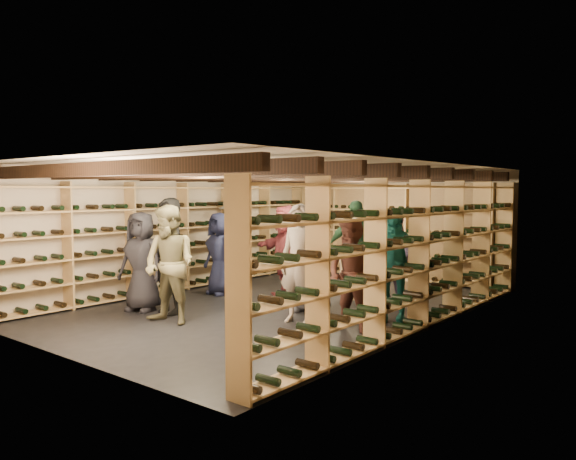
# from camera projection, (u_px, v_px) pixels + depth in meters

# --- Properties ---
(ground) EXTENTS (8.00, 8.00, 0.00)m
(ground) POSITION_uv_depth(u_px,v_px,m) (282.00, 305.00, 9.77)
(ground) COLOR black
(ground) RESTS_ON ground
(walls) EXTENTS (5.52, 8.02, 2.40)m
(walls) POSITION_uv_depth(u_px,v_px,m) (281.00, 237.00, 9.69)
(walls) COLOR #C0AF96
(walls) RESTS_ON ground
(ceiling) EXTENTS (5.50, 8.00, 0.01)m
(ceiling) POSITION_uv_depth(u_px,v_px,m) (281.00, 167.00, 9.60)
(ceiling) COLOR beige
(ceiling) RESTS_ON walls
(ceiling_joists) EXTENTS (5.40, 7.12, 0.18)m
(ceiling_joists) POSITION_uv_depth(u_px,v_px,m) (281.00, 175.00, 9.61)
(ceiling_joists) COLOR black
(ceiling_joists) RESTS_ON ground
(wine_rack_left) EXTENTS (0.32, 7.50, 2.15)m
(wine_rack_left) POSITION_uv_depth(u_px,v_px,m) (183.00, 236.00, 11.30)
(wine_rack_left) COLOR tan
(wine_rack_left) RESTS_ON ground
(wine_rack_right) EXTENTS (0.32, 7.50, 2.15)m
(wine_rack_right) POSITION_uv_depth(u_px,v_px,m) (419.00, 254.00, 8.09)
(wine_rack_right) COLOR tan
(wine_rack_right) RESTS_ON ground
(wine_rack_back) EXTENTS (4.70, 0.30, 2.15)m
(wine_rack_back) POSITION_uv_depth(u_px,v_px,m) (389.00, 231.00, 12.67)
(wine_rack_back) COLOR tan
(wine_rack_back) RESTS_ON ground
(crate_stack_left) EXTENTS (0.56, 0.43, 0.85)m
(crate_stack_left) POSITION_uv_depth(u_px,v_px,m) (356.00, 276.00, 10.31)
(crate_stack_left) COLOR tan
(crate_stack_left) RESTS_ON ground
(crate_stack_right) EXTENTS (0.51, 0.34, 0.34)m
(crate_stack_right) POSITION_uv_depth(u_px,v_px,m) (370.00, 288.00, 10.47)
(crate_stack_right) COLOR tan
(crate_stack_right) RESTS_ON ground
(crate_loose) EXTENTS (0.53, 0.38, 0.17)m
(crate_loose) POSITION_uv_depth(u_px,v_px,m) (413.00, 285.00, 11.40)
(crate_loose) COLOR tan
(crate_loose) RESTS_ON ground
(person_0) EXTENTS (0.92, 0.73, 1.65)m
(person_0) POSITION_uv_depth(u_px,v_px,m) (141.00, 261.00, 9.27)
(person_0) COLOR black
(person_0) RESTS_ON ground
(person_1) EXTENTS (0.75, 0.56, 1.88)m
(person_1) POSITION_uv_depth(u_px,v_px,m) (169.00, 256.00, 9.05)
(person_1) COLOR black
(person_1) RESTS_ON ground
(person_2) EXTENTS (0.96, 0.80, 1.78)m
(person_2) POSITION_uv_depth(u_px,v_px,m) (170.00, 265.00, 8.36)
(person_2) COLOR brown
(person_2) RESTS_ON ground
(person_4) EXTENTS (1.10, 0.76, 1.73)m
(person_4) POSITION_uv_depth(u_px,v_px,m) (392.00, 265.00, 8.54)
(person_4) COLOR #1A6C68
(person_4) RESTS_ON ground
(person_5) EXTENTS (1.67, 1.11, 1.73)m
(person_5) POSITION_uv_depth(u_px,v_px,m) (286.00, 251.00, 10.48)
(person_5) COLOR maroon
(person_5) RESTS_ON ground
(person_6) EXTENTS (0.85, 0.63, 1.58)m
(person_6) POSITION_uv_depth(u_px,v_px,m) (220.00, 254.00, 10.74)
(person_6) COLOR #1D2142
(person_6) RESTS_ON ground
(person_7) EXTENTS (0.70, 0.51, 1.80)m
(person_7) POSITION_uv_depth(u_px,v_px,m) (299.00, 264.00, 8.41)
(person_7) COLOR gray
(person_7) RESTS_ON ground
(person_8) EXTENTS (0.83, 0.66, 1.64)m
(person_8) POSITION_uv_depth(u_px,v_px,m) (352.00, 274.00, 7.88)
(person_8) COLOR #48241D
(person_8) RESTS_ON ground
(person_9) EXTENTS (1.37, 1.06, 1.88)m
(person_9) POSITION_uv_depth(u_px,v_px,m) (235.00, 242.00, 11.63)
(person_9) COLOR #A8A69A
(person_9) RESTS_ON ground
(person_10) EXTENTS (1.15, 0.83, 1.82)m
(person_10) POSITION_uv_depth(u_px,v_px,m) (355.00, 250.00, 10.29)
(person_10) COLOR #295332
(person_10) RESTS_ON ground
(person_11) EXTENTS (1.62, 0.95, 1.66)m
(person_11) POSITION_uv_depth(u_px,v_px,m) (390.00, 257.00, 9.84)
(person_11) COLOR slate
(person_11) RESTS_ON ground
(person_12) EXTENTS (0.88, 0.59, 1.77)m
(person_12) POSITION_uv_depth(u_px,v_px,m) (311.00, 259.00, 9.16)
(person_12) COLOR #2F2F34
(person_12) RESTS_ON ground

